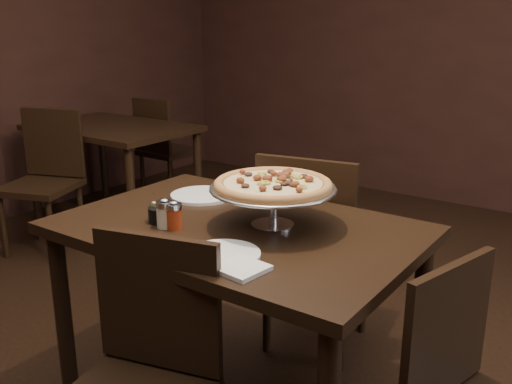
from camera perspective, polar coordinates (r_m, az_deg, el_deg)
The scene contains 15 objects.
room at distance 1.96m, azimuth -2.97°, elevation 12.07°, with size 6.04×7.04×2.84m.
dining_table at distance 2.18m, azimuth -1.84°, elevation -5.96°, with size 1.33×0.89×0.83m.
background_table at distance 4.64m, azimuth -14.14°, elevation 5.23°, with size 1.26×0.84×0.78m.
pizza_stand at distance 2.08m, azimuth 1.70°, elevation 0.67°, with size 0.47×0.47×0.19m.
parmesan_shaker at distance 2.12m, azimuth -9.11°, elevation -2.15°, with size 0.06×0.06×0.11m.
pepper_flake_shaker at distance 2.10m, azimuth -8.19°, elevation -2.33°, with size 0.06×0.06×0.11m.
packet_caddy at distance 2.19m, azimuth -9.52°, elevation -2.16°, with size 0.09×0.09×0.07m.
napkin_stack at distance 1.75m, azimuth -1.47°, elevation -7.64°, with size 0.14×0.14×0.01m, color white.
plate_left at distance 2.48m, azimuth -5.46°, elevation -0.34°, with size 0.27×0.27×0.01m, color white.
plate_near at distance 1.86m, azimuth -3.34°, elevation -6.25°, with size 0.25×0.25×0.01m, color white.
serving_spatula at distance 1.95m, azimuth 2.64°, elevation -0.59°, with size 0.15×0.15×0.02m.
chair_far at distance 2.71m, azimuth 5.73°, elevation -5.44°, with size 0.54×0.54×1.00m.
chair_near at distance 1.88m, azimuth -11.44°, elevation -17.58°, with size 0.53×0.53×0.93m.
bg_chair_far at distance 5.11m, azimuth -9.27°, elevation 4.56°, with size 0.45×0.45×0.93m.
bg_chair_near at distance 4.24m, azimuth -20.32°, elevation 1.62°, with size 0.59×0.59×0.98m.
Camera 1 is at (1.27, -1.51, 1.56)m, focal length 40.00 mm.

